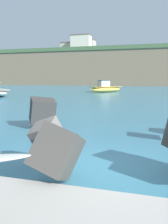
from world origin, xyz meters
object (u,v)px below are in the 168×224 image
object	(u,v)px
station_building_west	(69,48)
station_building_east	(87,47)
boat_near_centre	(105,88)
station_building_central	(81,43)

from	to	relation	value
station_building_west	station_building_east	size ratio (longest dim) A/B	1.10
station_building_west	station_building_east	xyz separation A→B (m)	(7.18, 2.46, 0.66)
boat_near_centre	station_building_central	xyz separation A→B (m)	(-20.74, 51.18, 14.65)
station_building_west	station_building_central	size ratio (longest dim) A/B	0.92
station_building_central	station_building_east	xyz separation A→B (m)	(-0.14, 8.47, -0.29)
boat_near_centre	station_building_west	bearing A→B (deg)	116.13
boat_near_centre	station_building_east	xyz separation A→B (m)	(-20.88, 59.65, 14.36)
boat_near_centre	station_building_east	distance (m)	64.81
station_building_west	station_building_east	distance (m)	7.61
station_building_east	station_building_west	bearing A→B (deg)	-161.08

